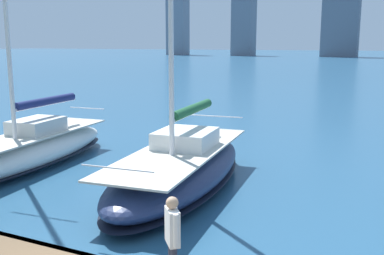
{
  "coord_description": "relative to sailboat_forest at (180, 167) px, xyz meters",
  "views": [
    {
      "loc": [
        -5.08,
        5.29,
        4.76
      ],
      "look_at": [
        0.74,
        -6.94,
        2.2
      ],
      "focal_mm": 42.0,
      "sensor_mm": 36.0,
      "label": 1
    }
  ],
  "objects": [
    {
      "name": "person_white_shirt",
      "position": [
        -3.08,
        6.34,
        0.82
      ],
      "size": [
        0.42,
        0.47,
        1.61
      ],
      "color": "#2D3347",
      "rests_on": "dock_pier"
    },
    {
      "name": "sailboat_forest",
      "position": [
        0.0,
        0.0,
        0.0
      ],
      "size": [
        3.91,
        9.34,
        13.24
      ],
      "color": "navy",
      "rests_on": "ground"
    },
    {
      "name": "sailboat_navy",
      "position": [
        6.54,
        0.09,
        -0.02
      ],
      "size": [
        3.35,
        9.47,
        12.49
      ],
      "color": "white",
      "rests_on": "ground"
    }
  ]
}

